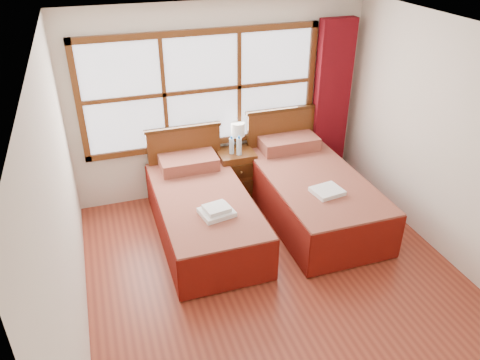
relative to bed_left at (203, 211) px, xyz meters
name	(u,v)px	position (x,y,z in m)	size (l,w,h in m)	color
floor	(281,285)	(0.55, -1.20, -0.32)	(4.50, 4.50, 0.00)	brown
ceiling	(295,41)	(0.55, -1.20, 2.28)	(4.50, 4.50, 0.00)	white
wall_back	(220,102)	(0.55, 1.05, 0.98)	(4.00, 4.00, 0.00)	silver
wall_left	(64,218)	(-1.45, -1.20, 0.98)	(4.50, 4.50, 0.00)	silver
wall_right	(461,151)	(2.55, -1.20, 0.98)	(4.50, 4.50, 0.00)	silver
window	(202,90)	(0.30, 1.02, 1.18)	(3.16, 0.06, 1.56)	white
curtain	(331,102)	(2.15, 0.91, 0.85)	(0.50, 0.16, 2.30)	#630911
bed_left	(203,211)	(0.00, 0.00, 0.00)	(1.09, 2.11, 1.06)	#3F230D
bed_right	(310,190)	(1.44, 0.00, 0.03)	(1.17, 2.28, 1.15)	#3F230D
nightstand	(236,173)	(0.68, 0.80, 0.00)	(0.49, 0.48, 0.65)	#5B3013
towels_left	(217,211)	(0.05, -0.48, 0.29)	(0.40, 0.37, 0.10)	white
towels_right	(327,191)	(1.40, -0.52, 0.32)	(0.38, 0.35, 0.05)	white
lamp	(238,130)	(0.76, 0.93, 0.59)	(0.19, 0.19, 0.36)	gold
bottle_near	(232,146)	(0.62, 0.77, 0.45)	(0.07, 0.07, 0.25)	#BDE0F4
bottle_far	(239,146)	(0.70, 0.70, 0.45)	(0.07, 0.07, 0.27)	#BDE0F4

